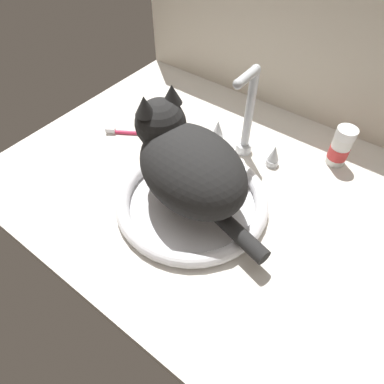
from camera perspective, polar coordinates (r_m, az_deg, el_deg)
countertop at (r=79.02cm, az=4.90°, el=-0.04°), size 103.33×73.50×3.00cm
backsplash_wall at (r=96.24cm, az=19.26°, el=21.50°), size 103.33×2.40×40.97cm
sink_basin at (r=73.45cm, az=-0.00°, el=-1.36°), size 33.28×33.28×3.02cm
faucet at (r=81.65cm, az=9.19°, el=11.31°), size 19.39×10.02×23.44cm
cat at (r=67.18cm, az=-1.01°, el=5.11°), size 36.46×24.12×20.39cm
pill_bottle at (r=87.88cm, az=23.85°, el=6.91°), size 4.77×4.77×10.16cm
toothbrush at (r=92.71cm, az=-9.80°, el=9.91°), size 14.38×9.53×1.70cm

